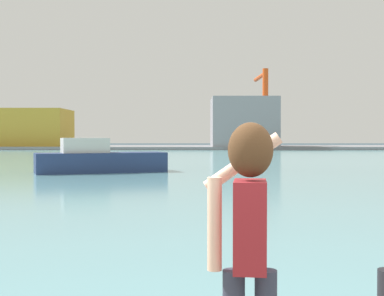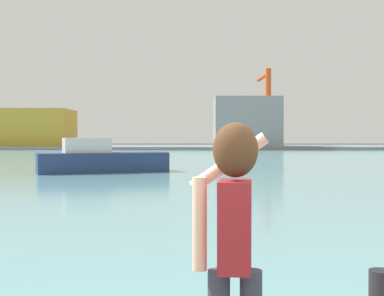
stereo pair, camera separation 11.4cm
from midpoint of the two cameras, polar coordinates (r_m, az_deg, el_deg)
The scene contains 9 objects.
ground_plane at distance 53.23m, azimuth 0.68°, elevation -1.18°, with size 220.00×220.00×0.00m, color #334751.
harbor_water at distance 55.23m, azimuth 0.67°, elevation -1.08°, with size 140.00×100.00×0.02m, color #6BA8B2.
far_shore_dock at distance 95.20m, azimuth 0.55°, elevation 0.08°, with size 140.00×20.00×0.52m, color gray.
person_photographer at distance 3.33m, azimuth 5.48°, elevation -8.90°, with size 0.53×0.56×1.74m.
harbor_bollard at distance 5.25m, azimuth 20.33°, elevation -14.62°, with size 0.22×0.22×0.44m, color black.
boat_moored at distance 33.86m, azimuth -9.78°, elevation -1.24°, with size 8.43×5.08×2.18m.
warehouse_left at distance 98.12m, azimuth -17.61°, elevation 2.10°, with size 16.44×11.00×6.47m, color gold.
warehouse_right at distance 91.97m, azimuth 5.89°, elevation 2.78°, with size 11.02×11.96×8.30m, color gray.
port_crane at distance 94.26m, azimuth 8.09°, elevation 5.34°, with size 1.22×11.61×13.45m.
Camera 2 is at (-0.23, -3.18, 2.32)m, focal length 49.44 mm.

